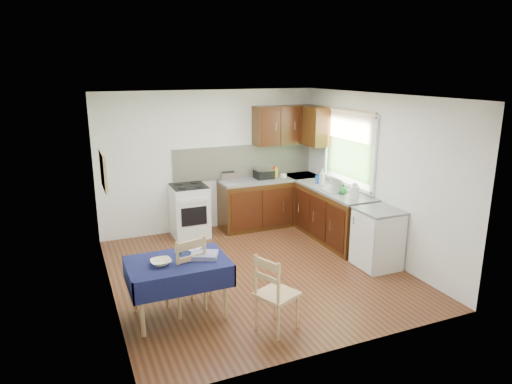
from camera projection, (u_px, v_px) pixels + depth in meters
name	position (u px, v px, depth m)	size (l,w,h in m)	color
floor	(256.00, 271.00, 6.64)	(4.20, 4.20, 0.00)	#482113
ceiling	(256.00, 96.00, 5.99)	(4.00, 4.20, 0.02)	white
wall_back	(211.00, 161.00, 8.18)	(4.00, 0.02, 2.50)	white
wall_front	(340.00, 238.00, 4.44)	(4.00, 0.02, 2.50)	white
wall_left	(106.00, 204.00, 5.56)	(0.02, 4.20, 2.50)	silver
wall_right	(375.00, 175.00, 7.07)	(0.02, 4.20, 2.50)	white
base_cabinets	(299.00, 209.00, 8.15)	(1.90, 2.30, 0.86)	black
worktop_back	(271.00, 179.00, 8.40)	(1.90, 0.60, 0.04)	slate
worktop_right	(335.00, 190.00, 7.63)	(0.60, 1.70, 0.04)	slate
worktop_corner	(302.00, 176.00, 8.65)	(0.60, 0.60, 0.04)	slate
splashback	(245.00, 161.00, 8.42)	(2.70, 0.02, 0.60)	beige
upper_cabinets	(295.00, 125.00, 8.33)	(1.20, 0.85, 0.70)	black
stove	(189.00, 211.00, 7.93)	(0.60, 0.61, 0.92)	white
window	(349.00, 143.00, 7.57)	(0.04, 1.48, 1.26)	#2F4F20
fridge	(378.00, 239.00, 6.67)	(0.58, 0.60, 0.89)	white
corkboard	(103.00, 171.00, 5.74)	(0.04, 0.62, 0.47)	tan
dining_table	(178.00, 269.00, 5.30)	(1.15, 0.78, 0.70)	#110F3F
chair_far	(187.00, 272.00, 5.42)	(0.51, 0.51, 0.97)	tan
chair_near	(274.00, 291.00, 5.00)	(0.53, 0.53, 0.91)	tan
toaster	(228.00, 177.00, 8.06)	(0.27, 0.16, 0.21)	#B5B5BA
sandwich_press	(264.00, 173.00, 8.36)	(0.32, 0.28, 0.19)	black
sauce_bottle	(274.00, 173.00, 8.33)	(0.05, 0.05, 0.22)	#B80F0E
yellow_packet	(274.00, 172.00, 8.51)	(0.13, 0.09, 0.17)	yellow
dish_rack	(337.00, 189.00, 7.52)	(0.46, 0.35, 0.22)	gray
kettle	(355.00, 191.00, 7.05)	(0.15, 0.15, 0.25)	white
cup	(284.00, 176.00, 8.34)	(0.12, 0.12, 0.09)	silver
soap_bottle_a	(322.00, 176.00, 7.94)	(0.10, 0.11, 0.27)	white
soap_bottle_b	(319.00, 178.00, 8.00)	(0.09, 0.09, 0.20)	blue
soap_bottle_c	(343.00, 189.00, 7.30)	(0.13, 0.13, 0.17)	#217C2F
plate_bowl	(161.00, 262.00, 5.16)	(0.23, 0.23, 0.06)	#F9F2CC
book	(186.00, 251.00, 5.54)	(0.17, 0.23, 0.02)	white
spice_jar	(181.00, 251.00, 5.46)	(0.04, 0.04, 0.08)	#227E2C
tea_towel	(204.00, 255.00, 5.35)	(0.31, 0.24, 0.06)	navy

